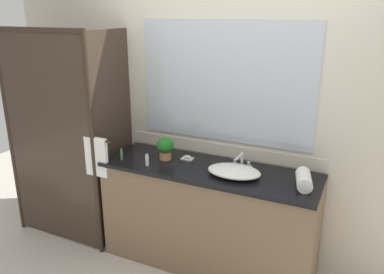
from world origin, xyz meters
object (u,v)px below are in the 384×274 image
sink_basin (234,171)px  soap_dish (187,158)px  faucet (241,162)px  amenity_bottle_conditioner (122,155)px  amenity_bottle_shampoo (147,160)px  rolled_towel_near_edge (304,180)px  potted_plant (165,147)px

sink_basin → soap_dish: (-0.48, 0.15, -0.02)m
faucet → amenity_bottle_conditioner: bearing=-164.1°
faucet → soap_dish: bearing=-177.0°
amenity_bottle_conditioner → amenity_bottle_shampoo: amenity_bottle_shampoo is taller
sink_basin → rolled_towel_near_edge: 0.53m
potted_plant → rolled_towel_near_edge: size_ratio=0.77×
amenity_bottle_shampoo → amenity_bottle_conditioner: bearing=176.3°
sink_basin → faucet: bearing=90.0°
sink_basin → rolled_towel_near_edge: rolled_towel_near_edge is taller
amenity_bottle_shampoo → faucet: bearing=22.6°
amenity_bottle_shampoo → soap_dish: bearing=49.0°
rolled_towel_near_edge → amenity_bottle_shampoo: bearing=-173.2°
rolled_towel_near_edge → amenity_bottle_conditioner: bearing=-175.1°
soap_dish → amenity_bottle_shampoo: (-0.24, -0.27, 0.03)m
amenity_bottle_conditioner → sink_basin: bearing=6.1°
amenity_bottle_shampoo → sink_basin: bearing=9.7°
sink_basin → soap_dish: bearing=162.6°
sink_basin → soap_dish: 0.50m
soap_dish → amenity_bottle_shampoo: size_ratio=0.97×
potted_plant → amenity_bottle_shampoo: potted_plant is taller
sink_basin → amenity_bottle_conditioner: 0.99m
sink_basin → amenity_bottle_shampoo: bearing=-170.3°
amenity_bottle_conditioner → rolled_towel_near_edge: (1.51, 0.13, 0.01)m
sink_basin → potted_plant: bearing=173.6°
potted_plant → amenity_bottle_conditioner: size_ratio=1.93×
potted_plant → amenity_bottle_conditioner: (-0.33, -0.18, -0.06)m
soap_dish → rolled_towel_near_edge: rolled_towel_near_edge is taller
rolled_towel_near_edge → potted_plant: bearing=177.7°
potted_plant → amenity_bottle_shampoo: bearing=-108.1°
soap_dish → amenity_bottle_shampoo: bearing=-131.0°
faucet → potted_plant: 0.66m
faucet → soap_dish: 0.48m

